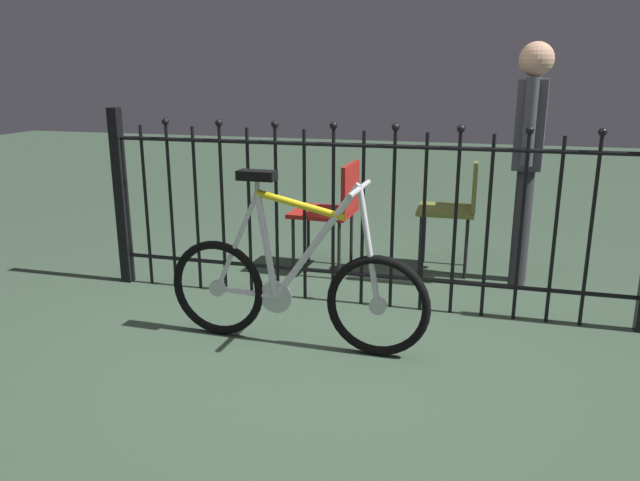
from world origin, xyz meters
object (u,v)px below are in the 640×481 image
(bicycle, at_px, (294,286))
(chair_red, at_px, (334,206))
(person_visitor, at_px, (529,145))
(chair_olive, at_px, (457,205))

(bicycle, relative_size, chair_red, 1.80)
(bicycle, bearing_deg, chair_red, 94.63)
(chair_red, bearing_deg, bicycle, -85.37)
(chair_red, relative_size, person_visitor, 0.50)
(chair_olive, bearing_deg, person_visitor, -21.13)
(chair_red, bearing_deg, person_visitor, 2.48)
(person_visitor, bearing_deg, chair_olive, 158.87)
(chair_olive, height_order, person_visitor, person_visitor)
(chair_olive, bearing_deg, chair_red, -165.01)
(chair_olive, bearing_deg, bicycle, -116.49)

